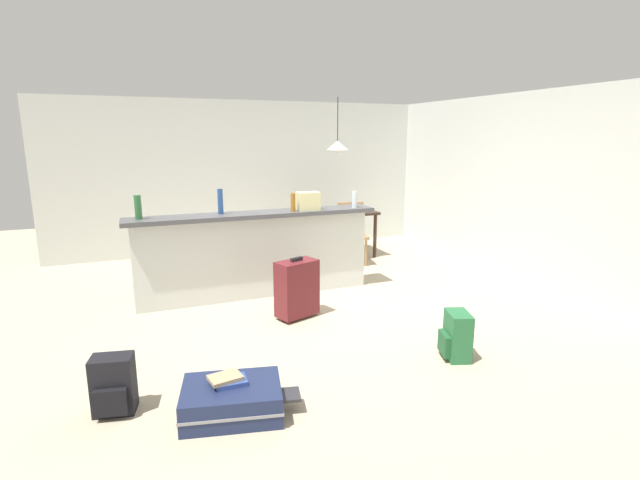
{
  "coord_description": "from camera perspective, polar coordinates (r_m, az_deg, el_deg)",
  "views": [
    {
      "loc": [
        -1.95,
        -4.88,
        1.91
      ],
      "look_at": [
        0.28,
        0.66,
        0.6
      ],
      "focal_mm": 26.5,
      "sensor_mm": 36.0,
      "label": 1
    }
  ],
  "objects": [
    {
      "name": "partition_half_wall",
      "position": [
        5.73,
        -7.67,
        -2.07
      ],
      "size": [
        2.8,
        0.2,
        0.99
      ],
      "primitive_type": "cube",
      "color": "silver",
      "rests_on": "ground_plane"
    },
    {
      "name": "bottle_green",
      "position": [
        5.46,
        -21.12,
        3.71
      ],
      "size": [
        0.07,
        0.07,
        0.26
      ],
      "primitive_type": "cylinder",
      "color": "#2D6B38",
      "rests_on": "bar_countertop"
    },
    {
      "name": "bottle_clear",
      "position": [
        5.96,
        4.21,
        4.92
      ],
      "size": [
        0.07,
        0.07,
        0.21
      ],
      "primitive_type": "cylinder",
      "color": "silver",
      "rests_on": "bar_countertop"
    },
    {
      "name": "backpack_green",
      "position": [
        4.38,
        16.16,
        -11.11
      ],
      "size": [
        0.3,
        0.32,
        0.42
      ],
      "color": "#286B3D",
      "rests_on": "ground_plane"
    },
    {
      "name": "wall_back",
      "position": [
        8.19,
        -8.14,
        7.62
      ],
      "size": [
        6.6,
        0.1,
        2.5
      ],
      "primitive_type": "cube",
      "color": "silver",
      "rests_on": "ground_plane"
    },
    {
      "name": "bottle_blue",
      "position": [
        5.56,
        -11.94,
        4.58
      ],
      "size": [
        0.06,
        0.06,
        0.29
      ],
      "primitive_type": "cylinder",
      "color": "#284C89",
      "rests_on": "bar_countertop"
    },
    {
      "name": "suitcase_flat_navy",
      "position": [
        3.54,
        -10.54,
        -18.46
      ],
      "size": [
        0.88,
        0.63,
        0.22
      ],
      "color": "#1E284C",
      "rests_on": "ground_plane"
    },
    {
      "name": "dining_chair_near_partition",
      "position": [
        7.23,
        3.87,
        1.22
      ],
      "size": [
        0.47,
        0.47,
        0.93
      ],
      "color": "#9E754C",
      "rests_on": "ground_plane"
    },
    {
      "name": "book_stack",
      "position": [
        3.5,
        -11.04,
        -16.23
      ],
      "size": [
        0.27,
        0.2,
        0.06
      ],
      "color": "#334C99",
      "rests_on": "suitcase_flat_navy"
    },
    {
      "name": "wall_right",
      "position": [
        7.23,
        22.13,
        6.22
      ],
      "size": [
        0.1,
        6.0,
        2.5
      ],
      "primitive_type": "cube",
      "color": "silver",
      "rests_on": "ground_plane"
    },
    {
      "name": "suitcase_upright_maroon",
      "position": [
        5.06,
        -2.81,
        -5.83
      ],
      "size": [
        0.49,
        0.37,
        0.67
      ],
      "color": "maroon",
      "rests_on": "ground_plane"
    },
    {
      "name": "backpack_black",
      "position": [
        3.75,
        -23.68,
        -15.85
      ],
      "size": [
        0.31,
        0.29,
        0.42
      ],
      "color": "black",
      "rests_on": "ground_plane"
    },
    {
      "name": "dining_table",
      "position": [
        7.65,
        2.27,
        2.85
      ],
      "size": [
        1.1,
        0.8,
        0.74
      ],
      "color": "#332319",
      "rests_on": "ground_plane"
    },
    {
      "name": "ground_plane",
      "position": [
        5.6,
        -0.12,
        -7.86
      ],
      "size": [
        13.0,
        13.0,
        0.05
      ],
      "primitive_type": "cube",
      "color": "#BCAD8E"
    },
    {
      "name": "pendant_lamp",
      "position": [
        7.47,
        2.13,
        11.36
      ],
      "size": [
        0.34,
        0.34,
        0.84
      ],
      "color": "black"
    },
    {
      "name": "bar_countertop",
      "position": [
        5.62,
        -7.82,
        3.06
      ],
      "size": [
        2.96,
        0.4,
        0.05
      ],
      "primitive_type": "cube",
      "color": "#4C4C51",
      "rests_on": "partition_half_wall"
    },
    {
      "name": "grocery_bag",
      "position": [
        5.74,
        -1.44,
        4.72
      ],
      "size": [
        0.26,
        0.18,
        0.22
      ],
      "primitive_type": "cube",
      "color": "beige",
      "rests_on": "bar_countertop"
    },
    {
      "name": "bottle_amber",
      "position": [
        5.64,
        -3.29,
        4.58
      ],
      "size": [
        0.06,
        0.06,
        0.22
      ],
      "primitive_type": "cylinder",
      "color": "#9E661E",
      "rests_on": "bar_countertop"
    }
  ]
}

